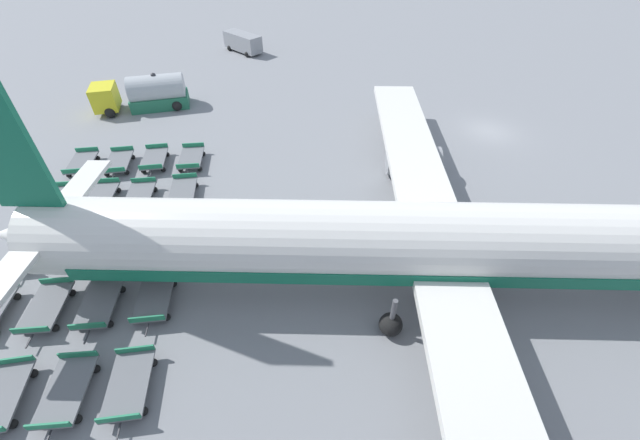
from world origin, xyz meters
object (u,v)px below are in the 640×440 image
(fuel_tanker_primary, at_px, (148,94))
(baggage_dolly_row_mid_a_col_c, at_px, (79,244))
(baggage_dolly_row_near_col_b, at_px, (58,200))
(baggage_dolly_row_mid_b_col_b, at_px, (140,196))
(baggage_dolly_row_mid_b_col_a, at_px, (155,159))
(baggage_dolly_row_far_col_a, at_px, (191,158))
(airplane, at_px, (466,244))
(baggage_dolly_row_mid_a_col_e, at_px, (1,397))
(baggage_dolly_row_mid_a_col_d, at_px, (47,307))
(baggage_dolly_row_mid_b_col_e, at_px, (67,391))
(baggage_dolly_row_far_col_d, at_px, (155,297))
(service_van, at_px, (243,42))
(baggage_dolly_row_far_col_e, at_px, (129,385))
(baggage_dolly_row_mid_b_col_d, at_px, (99,304))
(baggage_dolly_row_near_col_a, at_px, (82,163))
(baggage_dolly_row_mid_a_col_b, at_px, (101,197))
(baggage_dolly_row_mid_b_col_c, at_px, (125,239))
(baggage_dolly_row_far_col_c, at_px, (172,236))
(baggage_dolly_row_far_col_b, at_px, (183,192))
(baggage_dolly_row_near_col_c, at_px, (27,249))
(baggage_dolly_row_mid_a_col_a, at_px, (119,162))

(fuel_tanker_primary, relative_size, baggage_dolly_row_mid_a_col_c, 2.24)
(baggage_dolly_row_near_col_b, relative_size, baggage_dolly_row_mid_b_col_b, 1.00)
(baggage_dolly_row_mid_b_col_a, xyz_separation_m, baggage_dolly_row_far_col_a, (0.11, 2.71, 0.00))
(airplane, xyz_separation_m, baggage_dolly_row_mid_a_col_e, (4.35, -20.31, -2.67))
(baggage_dolly_row_mid_a_col_d, height_order, baggage_dolly_row_mid_b_col_e, same)
(airplane, relative_size, baggage_dolly_row_far_col_d, 12.42)
(service_van, bearing_deg, baggage_dolly_row_far_col_a, -5.41)
(baggage_dolly_row_far_col_d, distance_m, baggage_dolly_row_far_col_e, 4.50)
(baggage_dolly_row_mid_a_col_e, distance_m, baggage_dolly_row_far_col_a, 18.21)
(baggage_dolly_row_mid_b_col_d, xyz_separation_m, baggage_dolly_row_far_col_e, (4.35, 2.61, 0.00))
(baggage_dolly_row_mid_a_col_d, bearing_deg, baggage_dolly_row_near_col_a, -167.04)
(baggage_dolly_row_mid_b_col_d, bearing_deg, baggage_dolly_row_mid_a_col_b, -162.53)
(airplane, bearing_deg, baggage_dolly_row_mid_a_col_d, -90.23)
(baggage_dolly_row_mid_a_col_e, relative_size, baggage_dolly_row_mid_b_col_c, 1.00)
(baggage_dolly_row_mid_b_col_e, relative_size, baggage_dolly_row_far_col_c, 0.99)
(baggage_dolly_row_mid_a_col_e, height_order, baggage_dolly_row_mid_b_col_c, same)
(baggage_dolly_row_mid_b_col_b, bearing_deg, baggage_dolly_row_far_col_b, 95.47)
(baggage_dolly_row_mid_b_col_e, bearing_deg, baggage_dolly_row_far_col_c, 164.65)
(baggage_dolly_row_near_col_a, bearing_deg, baggage_dolly_row_mid_b_col_e, 17.91)
(baggage_dolly_row_mid_a_col_d, bearing_deg, baggage_dolly_row_mid_b_col_a, 170.66)
(baggage_dolly_row_near_col_b, relative_size, baggage_dolly_row_mid_b_col_d, 1.00)
(baggage_dolly_row_mid_a_col_c, distance_m, baggage_dolly_row_mid_b_col_e, 9.25)
(fuel_tanker_primary, distance_m, baggage_dolly_row_mid_a_col_d, 23.27)
(airplane, xyz_separation_m, baggage_dolly_row_far_col_d, (-0.23, -15.29, -2.67))
(baggage_dolly_row_near_col_b, distance_m, baggage_dolly_row_mid_a_col_d, 9.18)
(baggage_dolly_row_near_col_c, xyz_separation_m, baggage_dolly_row_far_col_a, (-8.94, 7.69, 0.00))
(baggage_dolly_row_near_col_b, bearing_deg, baggage_dolly_row_far_col_d, 43.27)
(baggage_dolly_row_near_col_c, relative_size, baggage_dolly_row_far_col_c, 1.00)
(fuel_tanker_primary, bearing_deg, baggage_dolly_row_mid_a_col_d, 1.09)
(baggage_dolly_row_mid_a_col_d, relative_size, baggage_dolly_row_mid_a_col_e, 0.99)
(baggage_dolly_row_mid_a_col_d, relative_size, baggage_dolly_row_mid_b_col_a, 0.99)
(baggage_dolly_row_far_col_a, bearing_deg, baggage_dolly_row_mid_b_col_e, -7.29)
(airplane, distance_m, service_van, 40.61)
(baggage_dolly_row_mid_a_col_b, distance_m, baggage_dolly_row_far_col_e, 14.28)
(baggage_dolly_row_mid_a_col_e, distance_m, baggage_dolly_row_mid_b_col_e, 2.53)
(baggage_dolly_row_mid_b_col_b, height_order, baggage_dolly_row_mid_b_col_e, same)
(baggage_dolly_row_mid_a_col_c, bearing_deg, baggage_dolly_row_near_col_c, -84.99)
(fuel_tanker_primary, relative_size, baggage_dolly_row_far_col_e, 2.25)
(baggage_dolly_row_mid_b_col_a, bearing_deg, baggage_dolly_row_far_col_d, 12.71)
(baggage_dolly_row_far_col_c, bearing_deg, baggage_dolly_row_far_col_e, 0.01)
(baggage_dolly_row_near_col_b, height_order, baggage_dolly_row_far_col_d, same)
(airplane, height_order, baggage_dolly_row_mid_b_col_a, airplane)
(airplane, distance_m, baggage_dolly_row_mid_a_col_e, 20.94)
(airplane, height_order, baggage_dolly_row_near_col_a, airplane)
(baggage_dolly_row_mid_a_col_a, bearing_deg, baggage_dolly_row_far_col_e, 17.50)
(baggage_dolly_row_mid_a_col_e, bearing_deg, baggage_dolly_row_far_col_c, 151.05)
(baggage_dolly_row_mid_b_col_a, bearing_deg, baggage_dolly_row_mid_b_col_b, 0.64)
(service_van, relative_size, baggage_dolly_row_mid_b_col_e, 1.38)
(airplane, bearing_deg, baggage_dolly_row_mid_b_col_d, -90.25)
(baggage_dolly_row_mid_b_col_e, height_order, baggage_dolly_row_far_col_b, same)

